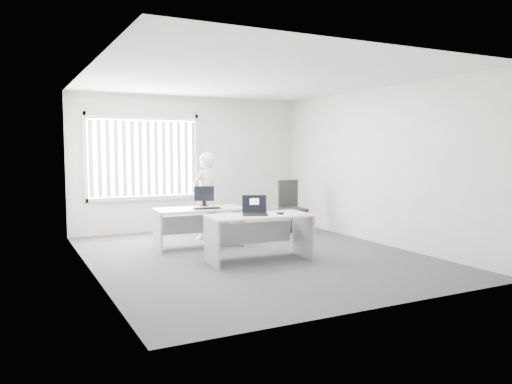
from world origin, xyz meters
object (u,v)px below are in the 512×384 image
desk_far (200,219)px  person (205,196)px  laptop (255,205)px  office_chair (292,216)px  monitor (204,196)px  desk_near (259,228)px

desk_far → person: person is taller
desk_far → laptop: laptop is taller
office_chair → laptop: (-1.85, -2.00, 0.53)m
desk_far → monitor: bearing=58.2°
office_chair → person: 1.90m
desk_near → laptop: laptop is taller
desk_near → monitor: monitor is taller
person → monitor: 0.54m
office_chair → person: (-1.83, 0.14, 0.49)m
monitor → laptop: bearing=-64.0°
laptop → monitor: (-0.19, 1.65, 0.01)m
desk_near → person: 2.17m
person → office_chair: bearing=151.6°
office_chair → monitor: bearing=-169.5°
desk_far → office_chair: size_ratio=1.45×
person → desk_near: bearing=67.3°
desk_far → person: size_ratio=0.95×
desk_near → desk_far: 1.46m
office_chair → laptop: 2.78m
desk_far → laptop: (0.37, -1.39, 0.36)m
laptop → person: bearing=112.9°
office_chair → person: size_ratio=0.65×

